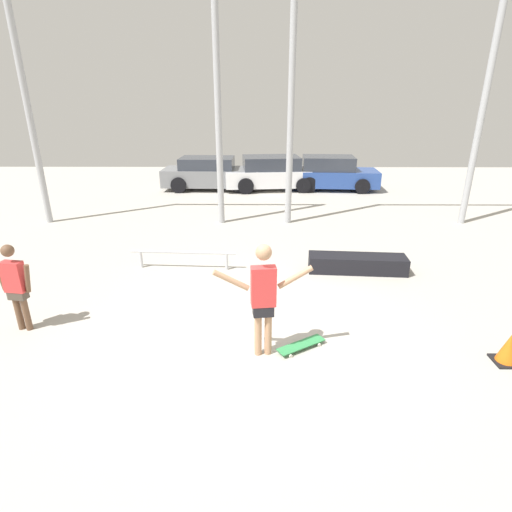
# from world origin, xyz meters

# --- Properties ---
(ground_plane) EXTENTS (36.00, 36.00, 0.00)m
(ground_plane) POSITION_xyz_m (0.00, 0.00, 0.00)
(ground_plane) COLOR #B2ADA3
(skateboarder) EXTENTS (1.46, 0.26, 1.80)m
(skateboarder) POSITION_xyz_m (0.21, -0.76, 1.03)
(skateboarder) COLOR tan
(skateboarder) RESTS_ON ground_plane
(skateboard) EXTENTS (0.82, 0.62, 0.08)m
(skateboard) POSITION_xyz_m (0.81, -0.61, 0.06)
(skateboard) COLOR #338C4C
(skateboard) RESTS_ON ground_plane
(grind_box) EXTENTS (2.23, 0.72, 0.38)m
(grind_box) POSITION_xyz_m (2.39, 2.47, 0.19)
(grind_box) COLOR black
(grind_box) RESTS_ON ground_plane
(grind_rail) EXTENTS (2.46, 0.20, 0.43)m
(grind_rail) POSITION_xyz_m (-1.61, 2.61, 0.34)
(grind_rail) COLOR #B7BABF
(grind_rail) RESTS_ON ground_plane
(canopy_support_left) EXTENTS (5.79, 0.20, 6.81)m
(canopy_support_left) POSITION_xyz_m (-3.86, 6.43, 4.10)
(canopy_support_left) COLOR #A5A8AD
(canopy_support_left) RESTS_ON ground_plane
(canopy_support_right) EXTENTS (5.79, 0.20, 6.81)m
(canopy_support_right) POSITION_xyz_m (3.86, 6.43, 4.10)
(canopy_support_right) COLOR #A5A8AD
(canopy_support_right) RESTS_ON ground_plane
(parked_car_grey) EXTENTS (4.21, 1.96, 1.38)m
(parked_car_grey) POSITION_xyz_m (-2.00, 11.66, 0.67)
(parked_car_grey) COLOR slate
(parked_car_grey) RESTS_ON ground_plane
(parked_car_white) EXTENTS (4.52, 2.32, 1.43)m
(parked_car_white) POSITION_xyz_m (0.79, 11.68, 0.69)
(parked_car_white) COLOR white
(parked_car_white) RESTS_ON ground_plane
(parked_car_blue) EXTENTS (4.09, 2.07, 1.43)m
(parked_car_blue) POSITION_xyz_m (3.27, 11.66, 0.68)
(parked_car_blue) COLOR #284793
(parked_car_blue) RESTS_ON ground_plane
(bystander) EXTENTS (0.64, 0.22, 1.54)m
(bystander) POSITION_xyz_m (-3.87, -0.07, 0.86)
(bystander) COLOR brown
(bystander) RESTS_ON ground_plane
(traffic_cone) EXTENTS (0.36, 0.36, 0.49)m
(traffic_cone) POSITION_xyz_m (3.84, -0.95, 0.24)
(traffic_cone) COLOR black
(traffic_cone) RESTS_ON ground_plane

